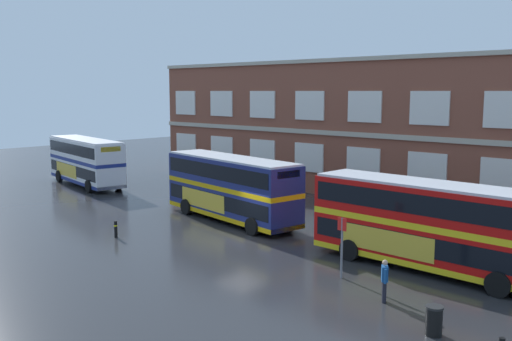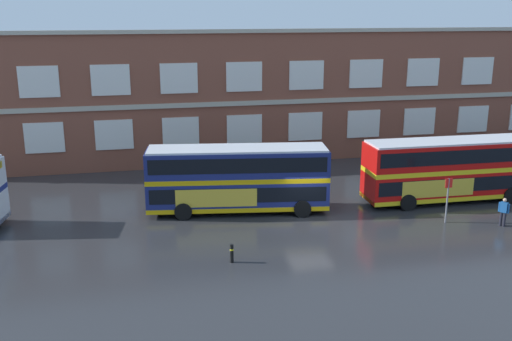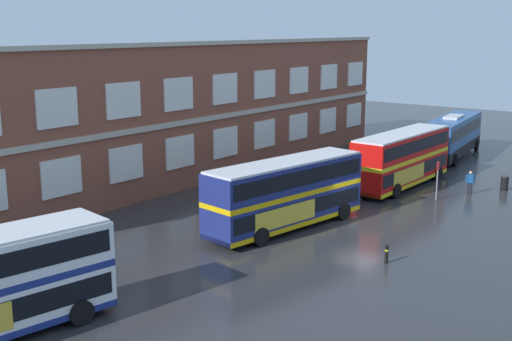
{
  "view_description": "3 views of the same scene",
  "coord_description": "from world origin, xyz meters",
  "px_view_note": "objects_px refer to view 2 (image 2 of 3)",
  "views": [
    {
      "loc": [
        21.58,
        -22.0,
        8.19
      ],
      "look_at": [
        -4.06,
        5.45,
        2.93
      ],
      "focal_mm": 39.94,
      "sensor_mm": 36.0,
      "label": 1
    },
    {
      "loc": [
        -10.15,
        -31.08,
        12.18
      ],
      "look_at": [
        -2.78,
        2.24,
        2.73
      ],
      "focal_mm": 41.2,
      "sensor_mm": 36.0,
      "label": 2
    },
    {
      "loc": [
        -34.33,
        -18.36,
        11.69
      ],
      "look_at": [
        -6.25,
        3.16,
        3.88
      ],
      "focal_mm": 45.94,
      "sensor_mm": 36.0,
      "label": 3
    }
  ],
  "objects_px": {
    "waiting_passenger": "(504,211)",
    "safety_bollard_east": "(232,253)",
    "bus_stand_flag": "(448,196)",
    "double_decker_middle": "(238,178)",
    "double_decker_far": "(448,169)"
  },
  "relations": [
    {
      "from": "waiting_passenger",
      "to": "bus_stand_flag",
      "type": "height_order",
      "value": "bus_stand_flag"
    },
    {
      "from": "double_decker_middle",
      "to": "safety_bollard_east",
      "type": "relative_size",
      "value": 11.85
    },
    {
      "from": "double_decker_middle",
      "to": "waiting_passenger",
      "type": "xyz_separation_m",
      "value": [
        14.48,
        -5.82,
        -1.22
      ]
    },
    {
      "from": "waiting_passenger",
      "to": "safety_bollard_east",
      "type": "height_order",
      "value": "waiting_passenger"
    },
    {
      "from": "safety_bollard_east",
      "to": "waiting_passenger",
      "type": "bearing_deg",
      "value": 5.57
    },
    {
      "from": "double_decker_middle",
      "to": "safety_bollard_east",
      "type": "xyz_separation_m",
      "value": [
        -1.71,
        -7.4,
        -1.66
      ]
    },
    {
      "from": "double_decker_far",
      "to": "waiting_passenger",
      "type": "bearing_deg",
      "value": -81.1
    },
    {
      "from": "double_decker_far",
      "to": "safety_bollard_east",
      "type": "xyz_separation_m",
      "value": [
        -15.42,
        -6.51,
        -1.66
      ]
    },
    {
      "from": "double_decker_far",
      "to": "bus_stand_flag",
      "type": "relative_size",
      "value": 4.09
    },
    {
      "from": "double_decker_middle",
      "to": "bus_stand_flag",
      "type": "xyz_separation_m",
      "value": [
        11.59,
        -4.55,
        -0.51
      ]
    },
    {
      "from": "bus_stand_flag",
      "to": "double_decker_middle",
      "type": "bearing_deg",
      "value": 158.59
    },
    {
      "from": "waiting_passenger",
      "to": "bus_stand_flag",
      "type": "bearing_deg",
      "value": 156.24
    },
    {
      "from": "double_decker_middle",
      "to": "double_decker_far",
      "type": "height_order",
      "value": "same"
    },
    {
      "from": "bus_stand_flag",
      "to": "safety_bollard_east",
      "type": "distance_m",
      "value": 13.65
    },
    {
      "from": "bus_stand_flag",
      "to": "safety_bollard_east",
      "type": "height_order",
      "value": "bus_stand_flag"
    }
  ]
}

